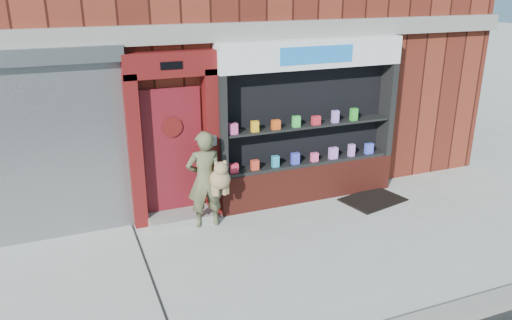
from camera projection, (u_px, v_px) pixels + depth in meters
ground at (257, 261)px, 7.43m from camera, size 80.00×80.00×0.00m
shutter_bay at (24, 138)px, 7.48m from camera, size 3.10×0.30×3.04m
red_door_bay at (174, 139)px, 8.30m from camera, size 1.52×0.58×2.90m
pharmacy_bay at (308, 129)px, 9.17m from camera, size 3.50×0.41×3.00m
woman at (207, 179)px, 8.26m from camera, size 0.71×0.54×1.67m
doormat at (373, 200)px, 9.49m from camera, size 1.27×1.01×0.03m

